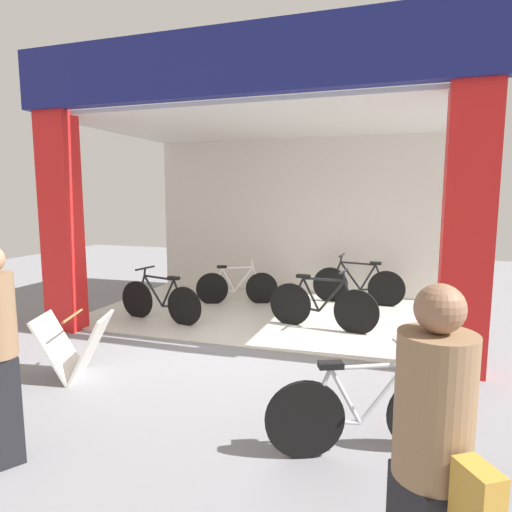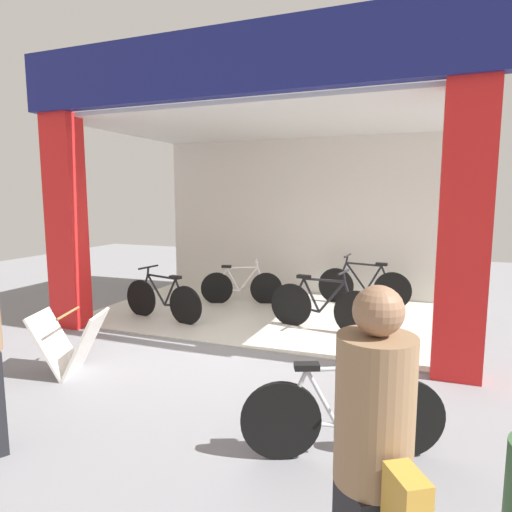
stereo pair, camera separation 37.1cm
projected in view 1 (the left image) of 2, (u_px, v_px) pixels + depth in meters
The scene contains 9 objects.
ground_plane at pixel (235, 347), 6.08m from camera, with size 20.29×20.29×0.00m, color gray.
shop_facade at pixel (273, 188), 7.52m from camera, with size 6.35×3.98×4.12m.
bicycle_inside_0 at pixel (237, 287), 8.44m from camera, with size 1.48×0.58×0.86m.
bicycle_inside_1 at pixel (322, 306), 6.84m from camera, with size 1.73×0.48×0.96m.
bicycle_inside_2 at pixel (358, 285), 8.43m from camera, with size 1.74×0.48×0.96m.
bicycle_inside_3 at pixel (160, 301), 7.26m from camera, with size 1.61×0.44×0.89m.
bicycle_parked_0 at pixel (365, 413), 3.52m from camera, with size 1.51×0.68×0.89m.
sandwich_board_sign at pixel (74, 347), 5.02m from camera, with size 0.91×0.77×0.75m.
pedestrian_1 at pixel (432, 466), 1.96m from camera, with size 0.48×0.58×1.71m.
Camera 1 is at (2.09, -5.47, 2.07)m, focal length 31.06 mm.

